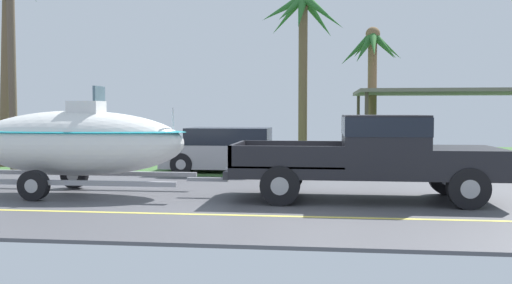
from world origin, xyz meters
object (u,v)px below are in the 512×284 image
object	(u,v)px
carport_awning	(449,93)
palm_tree_far_left	(3,8)
palm_tree_mid	(303,29)
palm_tree_near_left	(372,59)
boat_on_trailer	(76,143)
utility_pole	(11,35)
pickup_truck_towing	(381,152)
parked_sedan_near	(235,151)

from	to	relation	value
carport_awning	palm_tree_far_left	xyz separation A→B (m)	(-15.68, -6.43, 2.67)
palm_tree_mid	palm_tree_near_left	bearing A→B (deg)	52.41
carport_awning	boat_on_trailer	bearing A→B (deg)	-131.74
utility_pole	palm_tree_near_left	bearing A→B (deg)	38.88
pickup_truck_towing	palm_tree_far_left	size ratio (longest dim) A/B	0.79
palm_tree_far_left	pickup_truck_towing	bearing A→B (deg)	-25.33
parked_sedan_near	palm_tree_far_left	xyz separation A→B (m)	(-7.86, 0.83, 4.63)
parked_sedan_near	utility_pole	world-z (taller)	utility_pole
parked_sedan_near	palm_tree_mid	bearing A→B (deg)	69.94
carport_awning	palm_tree_far_left	bearing A→B (deg)	-157.70
carport_awning	palm_tree_mid	size ratio (longest dim) A/B	1.16
carport_awning	palm_tree_mid	xyz separation A→B (m)	(-5.94, -2.10, 2.43)
pickup_truck_towing	boat_on_trailer	bearing A→B (deg)	-180.00
pickup_truck_towing	boat_on_trailer	distance (m)	6.75
pickup_truck_towing	palm_tree_near_left	distance (m)	14.13
boat_on_trailer	pickup_truck_towing	bearing A→B (deg)	0.00
pickup_truck_towing	parked_sedan_near	size ratio (longest dim) A/B	1.30
boat_on_trailer	utility_pole	world-z (taller)	utility_pole
pickup_truck_towing	parked_sedan_near	bearing A→B (deg)	129.37
palm_tree_far_left	utility_pole	bearing A→B (deg)	-51.82
utility_pole	palm_tree_mid	bearing A→B (deg)	32.61
boat_on_trailer	palm_tree_far_left	world-z (taller)	palm_tree_far_left
parked_sedan_near	palm_tree_far_left	distance (m)	9.16
carport_awning	palm_tree_far_left	size ratio (longest dim) A/B	1.04
palm_tree_near_left	palm_tree_far_left	distance (m)	15.14
pickup_truck_towing	palm_tree_mid	xyz separation A→B (m)	(-1.99, 9.88, 4.04)
pickup_truck_towing	utility_pole	distance (m)	12.00
boat_on_trailer	palm_tree_mid	size ratio (longest dim) A/B	0.95
parked_sedan_near	palm_tree_mid	world-z (taller)	palm_tree_mid
boat_on_trailer	parked_sedan_near	bearing A→B (deg)	58.71
palm_tree_near_left	carport_awning	bearing A→B (deg)	-30.26
palm_tree_near_left	pickup_truck_towing	bearing A→B (deg)	-94.02
parked_sedan_near	carport_awning	xyz separation A→B (m)	(7.82, 7.26, 1.96)
boat_on_trailer	utility_pole	xyz separation A→B (m)	(-3.99, 4.29, 3.04)
parked_sedan_near	palm_tree_far_left	size ratio (longest dim) A/B	0.60
boat_on_trailer	palm_tree_near_left	bearing A→B (deg)	60.67
parked_sedan_near	palm_tree_near_left	bearing A→B (deg)	61.72
palm_tree_mid	utility_pole	world-z (taller)	utility_pole
pickup_truck_towing	carport_awning	size ratio (longest dim) A/B	0.76
palm_tree_near_left	palm_tree_far_left	xyz separation A→B (m)	(-12.70, -8.17, 1.07)
palm_tree_far_left	boat_on_trailer	bearing A→B (deg)	-48.08
palm_tree_mid	palm_tree_far_left	distance (m)	10.66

